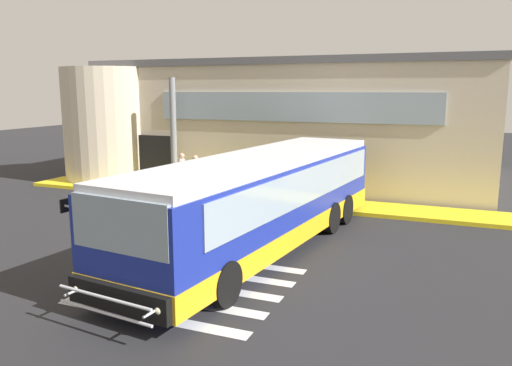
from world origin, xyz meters
The scene contains 9 objects.
ground_plane centered at (0.00, 0.00, -0.01)m, with size 80.00×90.00×0.02m, color #232326.
bay_paint_stripes centered at (2.00, -4.20, 0.00)m, with size 4.40×3.96×0.01m.
terminal_building centered at (-0.67, 11.56, 2.91)m, with size 19.85×13.80×5.84m.
boarding_curb centered at (0.00, 4.80, 0.07)m, with size 22.05×2.00×0.15m, color yellow.
entry_support_column centered at (-4.24, 5.40, 2.59)m, with size 0.28×0.28×4.88m, color slate.
bus_main_foreground centered at (2.48, -1.00, 1.34)m, with size 4.32×12.04×2.70m.
passenger_near_column centered at (-3.44, 4.71, 1.08)m, with size 0.40×0.49×1.68m.
passenger_by_doorway centered at (-2.59, 4.31, 1.11)m, with size 0.49×0.52×1.68m.
safety_bollard_yellow centered at (-1.91, 3.60, 0.45)m, with size 0.18×0.18×0.90m, color yellow.
Camera 1 is at (7.56, -14.01, 4.52)m, focal length 35.44 mm.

